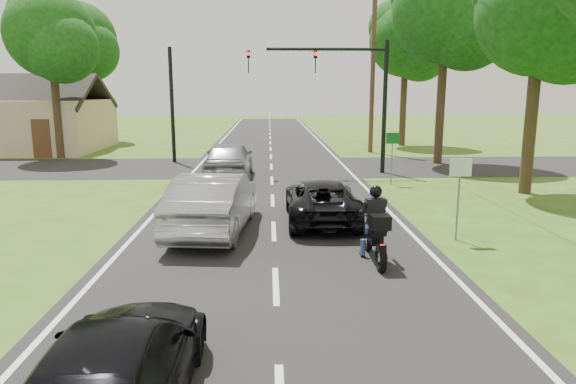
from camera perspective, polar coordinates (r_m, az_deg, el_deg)
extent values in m
plane|color=#385618|center=(10.33, -1.37, -10.40)|extent=(140.00, 140.00, 0.00)
cube|color=black|center=(19.96, -1.77, 0.27)|extent=(8.00, 100.00, 0.01)
cube|color=black|center=(25.88, -1.87, 2.80)|extent=(60.00, 7.00, 0.01)
torus|color=black|center=(12.48, 8.89, -5.15)|extent=(0.13, 0.62, 0.62)
torus|color=black|center=(11.17, 10.29, -7.18)|extent=(0.15, 0.67, 0.67)
cube|color=black|center=(11.83, 9.50, -4.68)|extent=(0.27, 0.89, 0.28)
sphere|color=black|center=(12.01, 9.30, -3.60)|extent=(0.32, 0.32, 0.32)
cube|color=black|center=(11.48, 9.86, -4.31)|extent=(0.32, 0.52, 0.09)
cube|color=#FF0C07|center=(10.99, 10.47, -5.86)|extent=(0.09, 0.03, 0.05)
cylinder|color=silver|center=(11.47, 10.72, -6.80)|extent=(0.09, 0.75, 0.08)
cylinder|color=black|center=(12.14, 9.15, -2.60)|extent=(0.58, 0.04, 0.03)
cube|color=black|center=(11.14, 10.22, -3.31)|extent=(0.41, 0.38, 0.30)
cube|color=black|center=(11.56, 9.74, -2.14)|extent=(0.38, 0.21, 0.56)
sphere|color=black|center=(11.53, 9.74, 0.06)|extent=(0.28, 0.28, 0.28)
cylinder|color=navy|center=(12.06, 8.32, -6.19)|extent=(0.11, 0.11, 0.42)
cylinder|color=navy|center=(12.14, 10.24, -6.14)|extent=(0.11, 0.11, 0.42)
imported|color=black|center=(15.08, 3.81, -0.94)|extent=(2.09, 4.46, 1.24)
imported|color=#A6A7AB|center=(14.02, -8.22, -1.15)|extent=(2.21, 5.08, 1.62)
imported|color=#94979C|center=(22.41, -6.61, 3.59)|extent=(2.00, 4.91, 1.67)
imported|color=black|center=(6.60, -18.52, -18.23)|extent=(1.71, 4.21, 1.22)
cylinder|color=black|center=(24.20, 10.68, 9.16)|extent=(0.20, 0.20, 6.00)
cylinder|color=black|center=(23.81, 4.33, 15.55)|extent=(5.40, 0.14, 0.14)
imported|color=black|center=(23.72, 3.07, 14.25)|extent=(0.16, 0.36, 1.00)
imported|color=black|center=(23.64, -4.42, 14.24)|extent=(0.16, 0.36, 1.00)
sphere|color=#FF0C07|center=(23.56, 3.12, 15.07)|extent=(0.16, 0.16, 0.16)
sphere|color=#FF0C07|center=(23.48, -4.45, 15.07)|extent=(0.16, 0.16, 0.16)
cylinder|color=black|center=(28.07, -12.75, 9.34)|extent=(0.20, 0.20, 6.00)
cylinder|color=brown|center=(32.24, 9.40, 13.23)|extent=(0.28, 0.28, 10.00)
cylinder|color=slate|center=(13.78, 18.37, -1.09)|extent=(0.05, 0.05, 2.00)
cube|color=silver|center=(13.59, 18.65, 2.59)|extent=(0.55, 0.04, 0.45)
cylinder|color=slate|center=(21.38, 11.46, 3.49)|extent=(0.05, 0.05, 2.00)
cube|color=#0C591E|center=(21.25, 11.57, 5.88)|extent=(0.55, 0.04, 0.45)
cylinder|color=#332316|center=(20.95, 25.43, 7.81)|extent=(0.44, 0.44, 5.88)
sphere|color=#0E340F|center=(21.11, 26.28, 17.50)|extent=(4.50, 4.50, 4.50)
sphere|color=#0E340F|center=(20.86, 28.78, 15.33)|extent=(3.60, 3.60, 3.60)
cylinder|color=#332316|center=(28.05, 16.65, 10.17)|extent=(0.44, 0.44, 7.00)
sphere|color=#0E340F|center=(28.33, 17.16, 18.78)|extent=(5.40, 5.40, 5.40)
sphere|color=#0E340F|center=(27.84, 19.38, 16.98)|extent=(4.32, 4.32, 4.32)
cylinder|color=#332316|center=(36.80, 12.71, 10.08)|extent=(0.44, 0.44, 6.44)
sphere|color=#0E340F|center=(36.94, 12.99, 16.15)|extent=(4.95, 4.95, 4.95)
sphere|color=#0E340F|center=(36.46, 14.50, 14.88)|extent=(3.96, 3.96, 3.96)
cylinder|color=#332316|center=(31.90, -24.34, 8.97)|extent=(0.44, 0.44, 6.16)
sphere|color=#0E340F|center=(32.03, -24.90, 15.65)|extent=(4.80, 4.80, 4.80)
sphere|color=#0E340F|center=(31.08, -23.83, 14.47)|extent=(3.84, 3.84, 3.84)
cylinder|color=#332316|center=(41.96, -21.81, 9.86)|extent=(0.44, 0.44, 6.72)
sphere|color=#0E340F|center=(42.11, -22.23, 15.41)|extent=(5.40, 5.40, 5.40)
sphere|color=#0E340F|center=(41.08, -21.27, 14.42)|extent=(4.32, 4.32, 4.32)
cube|color=tan|center=(37.23, -27.60, 6.59)|extent=(10.00, 8.00, 3.20)
cube|color=black|center=(35.36, -29.30, 9.68)|extent=(10.20, 4.00, 2.29)
cube|color=black|center=(38.98, -26.63, 9.93)|extent=(10.20, 4.00, 2.29)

